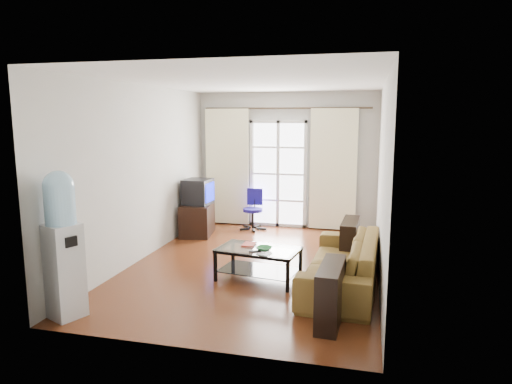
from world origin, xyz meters
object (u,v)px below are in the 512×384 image
(crt_tv, at_px, (197,192))
(water_cooler, at_px, (62,242))
(sofa, at_px, (342,262))
(coffee_table, at_px, (258,260))
(task_chair, at_px, (253,218))
(tv_stand, at_px, (197,219))

(crt_tv, relative_size, water_cooler, 0.33)
(sofa, distance_m, water_cooler, 3.42)
(coffee_table, distance_m, task_chair, 2.87)
(coffee_table, distance_m, water_cooler, 2.51)
(coffee_table, distance_m, crt_tv, 2.77)
(coffee_table, xyz_separation_m, tv_stand, (-1.70, 2.11, 0.01))
(crt_tv, relative_size, task_chair, 0.67)
(coffee_table, bearing_deg, sofa, 2.21)
(tv_stand, height_order, water_cooler, water_cooler)
(coffee_table, relative_size, water_cooler, 0.71)
(tv_stand, distance_m, crt_tv, 0.53)
(tv_stand, distance_m, task_chair, 1.14)
(tv_stand, relative_size, task_chair, 1.00)
(water_cooler, bearing_deg, task_chair, 99.76)
(coffee_table, bearing_deg, crt_tv, 128.77)
(coffee_table, bearing_deg, task_chair, 105.62)
(sofa, distance_m, task_chair, 3.32)
(crt_tv, bearing_deg, tv_stand, -89.07)
(tv_stand, xyz_separation_m, task_chair, (0.93, 0.66, -0.06))
(crt_tv, xyz_separation_m, water_cooler, (-0.10, -3.77, 0.03))
(tv_stand, height_order, crt_tv, crt_tv)
(task_chair, xyz_separation_m, water_cooler, (-1.03, -4.41, 0.62))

